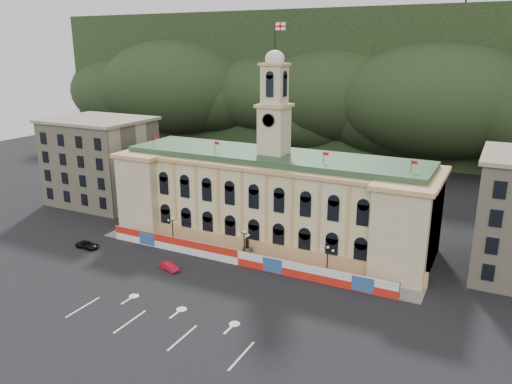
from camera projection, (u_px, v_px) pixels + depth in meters
The scene contains 13 objects.
ground at pixel (184, 307), 66.18m from camera, with size 260.00×260.00×0.00m, color black.
lane_markings at pixel (161, 325), 61.89m from camera, with size 26.00×10.00×0.02m, color white, non-canonical shape.
hill_ridge at pixel (394, 90), 165.09m from camera, with size 230.00×80.00×64.00m.
city_hall at pixel (273, 197), 87.62m from camera, with size 56.20×17.60×37.10m.
side_building_left at pixel (101, 161), 108.72m from camera, with size 21.00×17.00×18.60m.
hoarding_fence at pixel (239, 258), 78.69m from camera, with size 50.00×0.44×2.50m.
pavement at pixel (246, 258), 81.34m from camera, with size 56.00×5.50×0.16m, color slate.
statue at pixel (247, 251), 81.25m from camera, with size 1.40×1.40×3.72m.
lamp_left at pixel (173, 229), 85.95m from camera, with size 1.96×0.44×5.15m.
lamp_center at pixel (244, 243), 79.86m from camera, with size 1.96×0.44×5.15m.
lamp_right at pixel (327, 259), 73.78m from camera, with size 1.96×0.44×5.15m.
red_sedan at pixel (169, 266), 77.08m from camera, with size 3.91×2.35×1.22m, color red.
black_suv at pixel (87, 245), 85.49m from camera, with size 4.19×1.98×1.16m, color black.
Camera 1 is at (35.37, -48.44, 33.30)m, focal length 35.00 mm.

